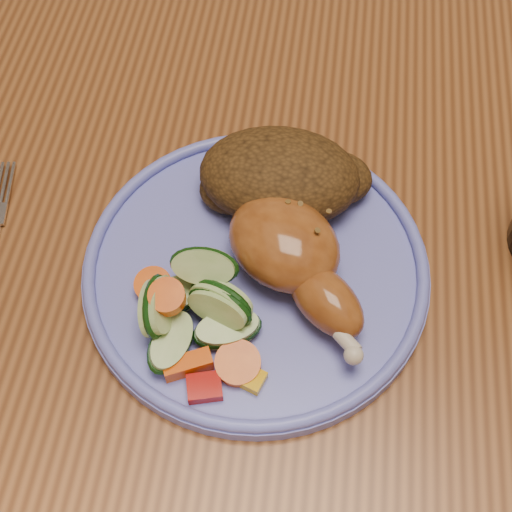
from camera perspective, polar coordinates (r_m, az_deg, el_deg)
name	(u,v)px	position (r m, az deg, el deg)	size (l,w,h in m)	color
ground	(321,451)	(1.30, 5.25, -15.28)	(4.00, 4.00, 0.00)	#58321E
dining_table	(375,243)	(0.70, 9.50, 1.03)	(0.90, 1.40, 0.75)	brown
plate	(256,270)	(0.57, 0.00, -1.13)	(0.27, 0.27, 0.01)	#676ED7
plate_rim	(256,263)	(0.56, 0.00, -0.55)	(0.27, 0.27, 0.01)	#676ED7
chicken_leg	(294,256)	(0.54, 3.05, -0.04)	(0.14, 0.15, 0.05)	#9A5220
rice_pilaf	(283,177)	(0.59, 2.17, 6.32)	(0.14, 0.10, 0.06)	#4A2F12
vegetable_pile	(196,311)	(0.52, -4.80, -4.44)	(0.11, 0.12, 0.06)	#A50A05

